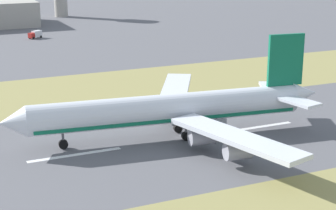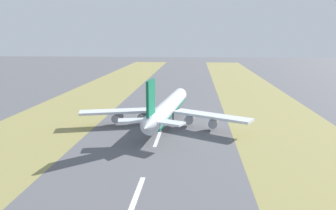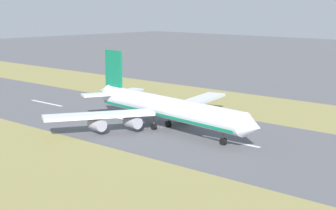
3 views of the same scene
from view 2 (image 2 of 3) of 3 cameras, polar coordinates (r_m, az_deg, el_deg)
ground_plane at (r=123.94m, az=-0.95°, el=-3.59°), size 800.00×800.00×0.00m
grass_median_west at (r=135.92m, az=-20.21°, el=-2.94°), size 40.00×600.00×0.01m
grass_median_east at (r=127.65m, az=19.63°, el=-3.84°), size 40.00×600.00×0.01m
centreline_dash_near at (r=72.58m, az=-5.52°, el=-15.38°), size 1.20×18.00×0.01m
centreline_dash_mid at (r=109.24m, az=-1.77°, el=-5.76°), size 1.20×18.00×0.01m
centreline_dash_far at (r=147.65m, az=0.00°, el=-1.03°), size 1.20×18.00×0.01m
airplane_main_jet at (r=124.93m, az=-0.18°, el=-0.62°), size 63.67×67.18×20.20m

